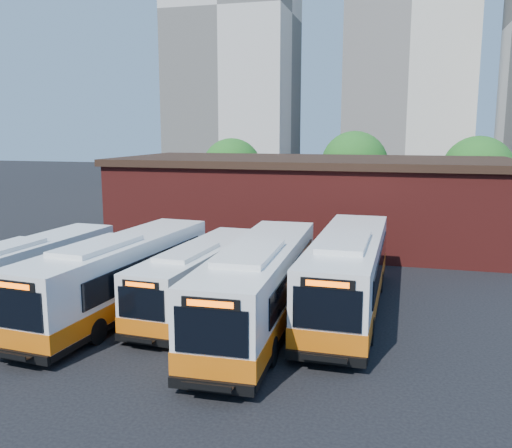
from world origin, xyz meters
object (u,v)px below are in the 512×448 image
(bus_farwest, at_px, (27,275))
(bus_mideast, at_px, (259,289))
(bus_east, at_px, (348,276))
(bus_midwest, at_px, (200,279))
(transit_worker, at_px, (247,336))
(bus_west, at_px, (120,278))

(bus_farwest, xyz_separation_m, bus_mideast, (11.74, -0.18, 0.24))
(bus_farwest, distance_m, bus_east, 15.47)
(bus_farwest, bearing_deg, bus_mideast, 2.23)
(bus_midwest, height_order, transit_worker, bus_midwest)
(bus_west, height_order, transit_worker, bus_west)
(bus_farwest, relative_size, bus_west, 0.89)
(bus_west, distance_m, bus_midwest, 3.73)
(bus_midwest, xyz_separation_m, bus_mideast, (3.43, -1.89, 0.30))
(bus_east, distance_m, transit_worker, 7.17)
(bus_mideast, height_order, bus_east, bus_east)
(bus_west, xyz_separation_m, bus_east, (10.18, 2.88, 0.08))
(bus_west, relative_size, transit_worker, 7.37)
(bus_farwest, bearing_deg, bus_east, 13.81)
(bus_farwest, height_order, bus_east, bus_east)
(bus_east, bearing_deg, bus_mideast, -137.76)
(bus_east, bearing_deg, bus_farwest, -168.53)
(bus_mideast, distance_m, bus_east, 4.61)
(bus_mideast, relative_size, bus_east, 0.99)
(bus_west, bearing_deg, bus_midwest, 32.18)
(bus_east, relative_size, transit_worker, 7.65)
(bus_mideast, relative_size, transit_worker, 7.61)
(transit_worker, bearing_deg, bus_east, -49.11)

